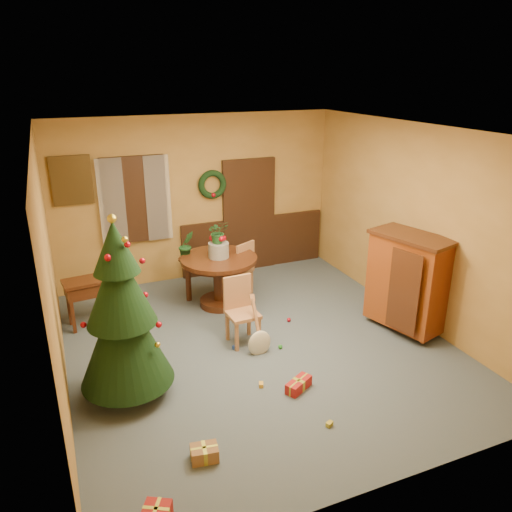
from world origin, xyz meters
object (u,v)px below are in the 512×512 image
dining_table (219,272)px  writing_desk (93,290)px  chair_near (241,308)px  christmas_tree (122,315)px  sideboard (408,280)px

dining_table → writing_desk: (-1.91, 0.13, -0.03)m
chair_near → christmas_tree: christmas_tree is taller
chair_near → sideboard: bearing=-14.6°
christmas_tree → chair_near: bearing=21.6°
dining_table → chair_near: chair_near is taller
christmas_tree → sideboard: 3.99m
writing_desk → sideboard: 4.57m
christmas_tree → sideboard: christmas_tree is taller
dining_table → christmas_tree: size_ratio=0.55×
christmas_tree → writing_desk: bearing=94.9°
chair_near → sideboard: (2.32, -0.60, 0.27)m
sideboard → christmas_tree: bearing=-179.2°
chair_near → sideboard: sideboard is taller
dining_table → chair_near: (-0.09, -1.18, -0.07)m
dining_table → sideboard: sideboard is taller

